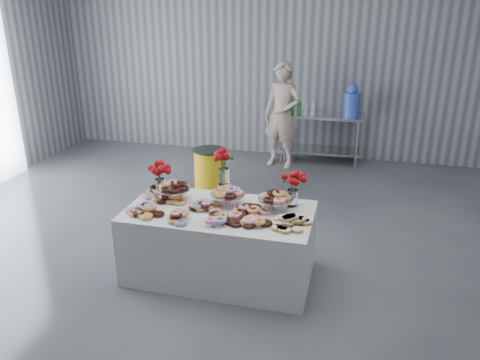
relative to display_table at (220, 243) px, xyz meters
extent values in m
plane|color=#3B3D43|center=(-0.29, -0.09, -0.38)|extent=(9.00, 9.00, 0.00)
cube|color=gray|center=(-0.29, 4.41, 1.62)|extent=(8.00, 0.04, 4.00)
cube|color=white|center=(0.00, 0.00, 0.00)|extent=(1.91, 1.02, 0.75)
cube|color=silver|center=(0.69, 4.01, 0.51)|extent=(1.50, 0.60, 0.04)
cube|color=silver|center=(0.69, 4.01, -0.12)|extent=(1.40, 0.55, 0.03)
cylinder|color=silver|center=(0.04, 3.76, 0.05)|extent=(0.04, 0.04, 0.86)
cylinder|color=silver|center=(1.34, 3.76, 0.05)|extent=(0.04, 0.04, 0.86)
cylinder|color=silver|center=(0.04, 4.26, 0.05)|extent=(0.04, 0.04, 0.86)
cylinder|color=silver|center=(1.34, 4.26, 0.05)|extent=(0.04, 0.04, 0.86)
cylinder|color=silver|center=(-0.55, 0.16, 0.44)|extent=(0.06, 0.06, 0.12)
cylinder|color=silver|center=(-0.55, 0.16, 0.50)|extent=(0.36, 0.36, 0.01)
cylinder|color=silver|center=(0.05, 0.15, 0.44)|extent=(0.06, 0.06, 0.12)
cylinder|color=silver|center=(0.05, 0.15, 0.50)|extent=(0.36, 0.36, 0.01)
cylinder|color=silver|center=(0.55, 0.14, 0.44)|extent=(0.06, 0.06, 0.12)
cylinder|color=silver|center=(0.55, 0.14, 0.50)|extent=(0.36, 0.36, 0.01)
cylinder|color=white|center=(-0.75, 0.26, 0.46)|extent=(0.11, 0.11, 0.18)
cylinder|color=#1E5919|center=(-0.75, 0.26, 0.59)|extent=(0.04, 0.04, 0.18)
cylinder|color=white|center=(0.70, 0.29, 0.46)|extent=(0.11, 0.11, 0.18)
cylinder|color=#1E5919|center=(0.70, 0.29, 0.59)|extent=(0.04, 0.04, 0.18)
cylinder|color=silver|center=(-0.05, 0.35, 0.45)|extent=(0.14, 0.14, 0.15)
cylinder|color=white|center=(-0.05, 0.35, 0.61)|extent=(0.11, 0.11, 0.18)
cylinder|color=#1E5919|center=(-0.05, 0.35, 0.75)|extent=(0.04, 0.04, 0.18)
cylinder|color=#4364E4|center=(1.19, 4.01, 0.73)|extent=(0.28, 0.28, 0.40)
sphere|color=#4364E4|center=(1.19, 4.01, 0.98)|extent=(0.20, 0.20, 0.20)
imported|color=#CC8C93|center=(0.04, 3.71, 0.53)|extent=(0.75, 0.60, 1.81)
cylinder|color=yellow|center=(-0.84, 2.31, -0.06)|extent=(0.47, 0.47, 0.63)
cylinder|color=black|center=(-0.84, 2.31, 0.26)|extent=(0.50, 0.50, 0.02)
camera|label=1|loc=(1.25, -4.16, 2.36)|focal=35.00mm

